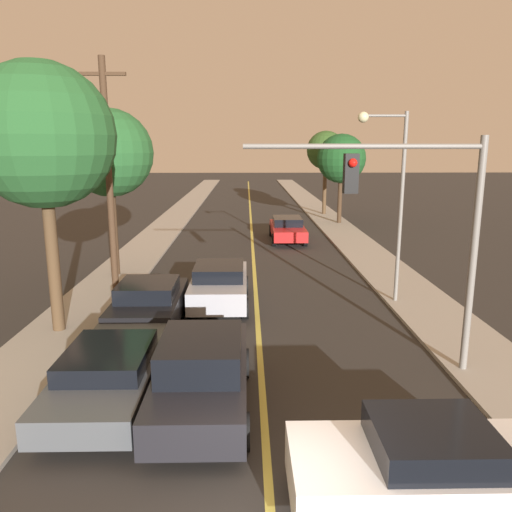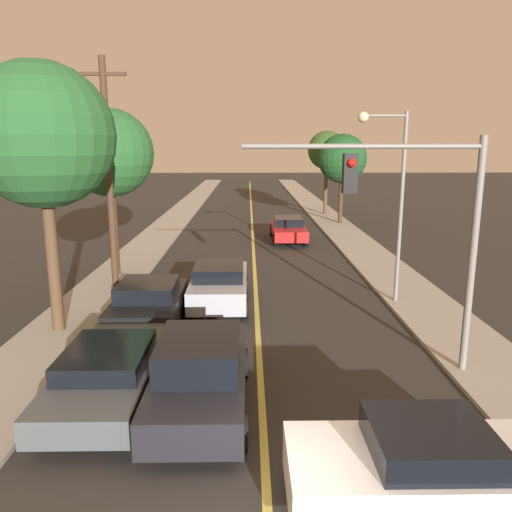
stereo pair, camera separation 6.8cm
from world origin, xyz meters
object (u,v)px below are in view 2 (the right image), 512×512
at_px(tree_left_near, 42,137).
at_px(tree_right_far, 327,151).
at_px(car_near_lane_second, 219,284).
at_px(tree_right_near, 342,159).
at_px(traffic_signal_mast, 418,212).
at_px(utility_pole_left, 109,176).
at_px(car_outer_lane_front, 110,370).
at_px(car_outer_lane_second, 149,304).
at_px(streetlamp_right, 391,181).
at_px(car_near_lane_front, 201,372).
at_px(tree_left_far, 110,153).
at_px(car_crossing_right, 419,470).
at_px(car_far_oncoming, 288,228).

distance_m(tree_left_near, tree_right_far, 28.70).
relative_size(car_near_lane_second, tree_right_near, 0.71).
height_order(traffic_signal_mast, tree_left_near, tree_left_near).
relative_size(utility_pole_left, tree_right_near, 1.35).
height_order(car_outer_lane_front, car_outer_lane_second, car_outer_lane_second).
xyz_separation_m(car_outer_lane_front, streetlamp_right, (7.96, 6.85, 3.66)).
height_order(car_near_lane_front, tree_right_near, tree_right_near).
xyz_separation_m(car_near_lane_front, streetlamp_right, (5.91, 7.30, 3.51)).
xyz_separation_m(tree_left_far, tree_right_near, (12.35, 14.52, -0.59)).
relative_size(car_crossing_right, tree_right_far, 0.59).
relative_size(car_near_lane_front, tree_right_far, 0.73).
xyz_separation_m(car_outer_lane_second, car_crossing_right, (5.64, -8.17, -0.02)).
relative_size(car_near_lane_front, tree_left_near, 0.62).
bearing_deg(streetlamp_right, traffic_signal_mast, -99.27).
bearing_deg(car_near_lane_front, streetlamp_right, 51.00).
bearing_deg(traffic_signal_mast, tree_left_near, 163.33).
xyz_separation_m(car_crossing_right, streetlamp_right, (2.32, 10.51, 3.60)).
relative_size(traffic_signal_mast, tree_right_near, 0.91).
xyz_separation_m(car_near_lane_second, tree_left_near, (-4.74, -2.56, 5.01)).
xyz_separation_m(car_near_lane_front, tree_right_far, (7.31, 30.62, 4.31)).
xyz_separation_m(car_crossing_right, traffic_signal_mast, (1.41, 4.89, 3.27)).
distance_m(car_near_lane_front, car_outer_lane_front, 2.11).
distance_m(utility_pole_left, tree_left_far, 3.15).
xyz_separation_m(traffic_signal_mast, tree_right_far, (2.32, 28.95, 1.12)).
xyz_separation_m(car_near_lane_second, tree_right_near, (7.66, 18.63, 3.86)).
xyz_separation_m(tree_left_far, tree_right_far, (11.99, 19.36, -0.09)).
xyz_separation_m(car_near_lane_second, car_crossing_right, (3.59, -10.36, -0.03)).
bearing_deg(tree_right_far, traffic_signal_mast, -94.58).
bearing_deg(car_outer_lane_front, car_far_oncoming, 74.00).
relative_size(car_outer_lane_front, tree_left_far, 0.72).
relative_size(streetlamp_right, tree_left_near, 0.85).
relative_size(car_near_lane_front, tree_left_far, 0.69).
bearing_deg(tree_right_near, car_far_oncoming, -124.02).
bearing_deg(utility_pole_left, streetlamp_right, -5.78).
height_order(car_near_lane_front, streetlamp_right, streetlamp_right).
height_order(car_outer_lane_second, car_far_oncoming, car_outer_lane_second).
relative_size(streetlamp_right, utility_pole_left, 0.78).
bearing_deg(car_crossing_right, streetlamp_right, -12.47).
distance_m(car_near_lane_second, car_crossing_right, 10.97).
bearing_deg(car_outer_lane_front, tree_left_far, 103.68).
distance_m(tree_right_near, tree_right_far, 4.88).
relative_size(car_outer_lane_front, car_crossing_right, 1.27).
bearing_deg(tree_left_near, streetlamp_right, 14.27).
bearing_deg(tree_left_near, car_crossing_right, -43.13).
distance_m(car_near_lane_front, utility_pole_left, 9.89).
xyz_separation_m(car_crossing_right, tree_right_far, (3.72, 33.84, 4.39)).
bearing_deg(traffic_signal_mast, streetlamp_right, 80.73).
distance_m(traffic_signal_mast, utility_pole_left, 11.14).
distance_m(traffic_signal_mast, tree_left_far, 13.68).
distance_m(car_far_oncoming, traffic_signal_mast, 18.17).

